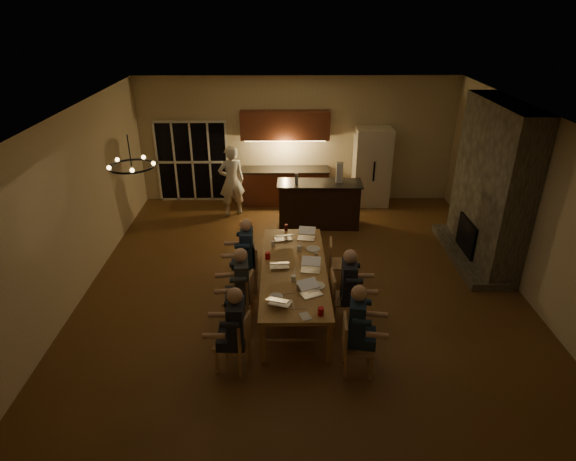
{
  "coord_description": "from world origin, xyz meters",
  "views": [
    {
      "loc": [
        -0.36,
        -7.52,
        4.89
      ],
      "look_at": [
        -0.27,
        0.3,
        1.09
      ],
      "focal_mm": 30.0,
      "sensor_mm": 36.0,
      "label": 1
    }
  ],
  "objects_px": {
    "laptop_e": "(283,233)",
    "laptop_f": "(306,233)",
    "bar_island": "(319,205)",
    "bar_blender": "(340,172)",
    "dining_table": "(294,287)",
    "redcup_near": "(321,311)",
    "person_left_mid": "(242,287)",
    "plate_near": "(317,286)",
    "laptop_a": "(280,297)",
    "can_silver": "(298,287)",
    "chair_right_near": "(358,346)",
    "person_left_near": "(237,330)",
    "plate_left": "(276,297)",
    "refrigerator": "(372,167)",
    "standing_person": "(232,181)",
    "chair_right_far": "(341,263)",
    "can_cola": "(286,228)",
    "chair_left_near": "(232,342)",
    "mug_front": "(294,278)",
    "chandelier": "(132,166)",
    "person_left_far": "(247,254)",
    "laptop_b": "(311,288)",
    "redcup_mid": "(268,256)",
    "mug_back": "(273,243)",
    "laptop_d": "(311,265)",
    "laptop_c": "(279,260)",
    "chair_left_mid": "(239,298)",
    "mug_mid": "(299,248)",
    "chair_left_far": "(245,267)",
    "bar_bottle": "(297,178)",
    "person_right_near": "(356,328)",
    "plate_far": "(313,249)",
    "can_right": "(316,256)"
  },
  "relations": [
    {
      "from": "person_left_mid",
      "to": "plate_near",
      "type": "xyz_separation_m",
      "value": [
        1.2,
        -0.1,
        0.07
      ]
    },
    {
      "from": "person_left_near",
      "to": "chandelier",
      "type": "bearing_deg",
      "value": -124.18
    },
    {
      "from": "refrigerator",
      "to": "dining_table",
      "type": "xyz_separation_m",
      "value": [
        -2.08,
        -4.62,
        -0.62
      ]
    },
    {
      "from": "laptop_e",
      "to": "can_right",
      "type": "distance_m",
      "value": 0.98
    },
    {
      "from": "person_right_near",
      "to": "chandelier",
      "type": "xyz_separation_m",
      "value": [
        -3.16,
        1.01,
        2.06
      ]
    },
    {
      "from": "mug_mid",
      "to": "bar_blender",
      "type": "xyz_separation_m",
      "value": [
        1.0,
        2.7,
        0.51
      ]
    },
    {
      "from": "person_left_mid",
      "to": "chandelier",
      "type": "height_order",
      "value": "chandelier"
    },
    {
      "from": "person_left_mid",
      "to": "mug_front",
      "type": "height_order",
      "value": "person_left_mid"
    },
    {
      "from": "redcup_mid",
      "to": "mug_back",
      "type": "bearing_deg",
      "value": 79.44
    },
    {
      "from": "laptop_f",
      "to": "redcup_near",
      "type": "bearing_deg",
      "value": -78.41
    },
    {
      "from": "chair_right_far",
      "to": "laptop_b",
      "type": "distance_m",
      "value": 1.67
    },
    {
      "from": "standing_person",
      "to": "laptop_a",
      "type": "xyz_separation_m",
      "value": [
        1.2,
        -5.02,
        -0.01
      ]
    },
    {
      "from": "chair_right_near",
      "to": "person_left_near",
      "type": "xyz_separation_m",
      "value": [
        -1.71,
        0.06,
        0.24
      ]
    },
    {
      "from": "laptop_a",
      "to": "can_silver",
      "type": "distance_m",
      "value": 0.45
    },
    {
      "from": "person_left_far",
      "to": "person_left_mid",
      "type": "bearing_deg",
      "value": -0.59
    },
    {
      "from": "chair_right_far",
      "to": "can_cola",
      "type": "bearing_deg",
      "value": 56.8
    },
    {
      "from": "dining_table",
      "to": "redcup_near",
      "type": "relative_size",
      "value": 25.41
    },
    {
      "from": "dining_table",
      "to": "chair_right_near",
      "type": "relative_size",
      "value": 3.43
    },
    {
      "from": "chair_left_near",
      "to": "redcup_near",
      "type": "distance_m",
      "value": 1.34
    },
    {
      "from": "chair_right_far",
      "to": "mug_front",
      "type": "relative_size",
      "value": 8.9
    },
    {
      "from": "standing_person",
      "to": "laptop_c",
      "type": "xyz_separation_m",
      "value": [
        1.18,
        -3.92,
        -0.01
      ]
    },
    {
      "from": "person_right_near",
      "to": "laptop_d",
      "type": "xyz_separation_m",
      "value": [
        -0.57,
        1.48,
        0.17
      ]
    },
    {
      "from": "bar_blender",
      "to": "mug_front",
      "type": "bearing_deg",
      "value": -104.14
    },
    {
      "from": "plate_left",
      "to": "plate_near",
      "type": "bearing_deg",
      "value": 25.47
    },
    {
      "from": "person_left_far",
      "to": "plate_left",
      "type": "relative_size",
      "value": 6.26
    },
    {
      "from": "laptop_e",
      "to": "bar_blender",
      "type": "relative_size",
      "value": 0.7
    },
    {
      "from": "standing_person",
      "to": "plate_left",
      "type": "relative_size",
      "value": 7.89
    },
    {
      "from": "refrigerator",
      "to": "chair_left_far",
      "type": "xyz_separation_m",
      "value": [
        -2.97,
        -4.05,
        -0.55
      ]
    },
    {
      "from": "chair_left_mid",
      "to": "mug_back",
      "type": "relative_size",
      "value": 8.9
    },
    {
      "from": "person_left_mid",
      "to": "person_left_far",
      "type": "bearing_deg",
      "value": 173.66
    },
    {
      "from": "plate_far",
      "to": "redcup_near",
      "type": "bearing_deg",
      "value": -90.24
    },
    {
      "from": "laptop_a",
      "to": "mug_front",
      "type": "relative_size",
      "value": 3.2
    },
    {
      "from": "laptop_b",
      "to": "redcup_near",
      "type": "height_order",
      "value": "laptop_b"
    },
    {
      "from": "chair_right_near",
      "to": "refrigerator",
      "type": "bearing_deg",
      "value": -7.47
    },
    {
      "from": "chair_left_mid",
      "to": "person_left_far",
      "type": "distance_m",
      "value": 1.1
    },
    {
      "from": "dining_table",
      "to": "bar_island",
      "type": "xyz_separation_m",
      "value": [
        0.66,
        3.27,
        0.17
      ]
    },
    {
      "from": "redcup_mid",
      "to": "refrigerator",
      "type": "bearing_deg",
      "value": 59.44
    },
    {
      "from": "refrigerator",
      "to": "redcup_mid",
      "type": "height_order",
      "value": "refrigerator"
    },
    {
      "from": "laptop_e",
      "to": "laptop_f",
      "type": "bearing_deg",
      "value": 166.99
    },
    {
      "from": "plate_near",
      "to": "bar_bottle",
      "type": "relative_size",
      "value": 1.08
    },
    {
      "from": "dining_table",
      "to": "laptop_d",
      "type": "distance_m",
      "value": 0.57
    },
    {
      "from": "person_left_mid",
      "to": "mug_mid",
      "type": "bearing_deg",
      "value": 132.96
    },
    {
      "from": "standing_person",
      "to": "plate_left",
      "type": "distance_m",
      "value": 5.0
    },
    {
      "from": "chair_right_far",
      "to": "laptop_d",
      "type": "height_order",
      "value": "laptop_d"
    },
    {
      "from": "chair_left_near",
      "to": "redcup_mid",
      "type": "height_order",
      "value": "chair_left_near"
    },
    {
      "from": "bar_island",
      "to": "dining_table",
      "type": "bearing_deg",
      "value": -99.8
    },
    {
      "from": "redcup_mid",
      "to": "can_cola",
      "type": "bearing_deg",
      "value": 73.85
    },
    {
      "from": "laptop_b",
      "to": "redcup_mid",
      "type": "xyz_separation_m",
      "value": [
        -0.7,
        1.13,
        -0.05
      ]
    },
    {
      "from": "bar_island",
      "to": "bar_blender",
      "type": "relative_size",
      "value": 4.25
    },
    {
      "from": "standing_person",
      "to": "bar_blender",
      "type": "distance_m",
      "value": 2.66
    }
  ]
}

